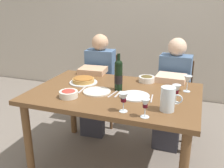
{
  "coord_description": "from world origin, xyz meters",
  "views": [
    {
      "loc": [
        0.7,
        -2.01,
        1.56
      ],
      "look_at": [
        -0.04,
        0.05,
        0.81
      ],
      "focal_mm": 40.4,
      "sensor_mm": 36.0,
      "label": 1
    }
  ],
  "objects_px": {
    "diner_left": "(98,81)",
    "chair_right": "(175,92)",
    "wine_glass_centre": "(176,90)",
    "water_pitcher": "(168,100)",
    "wine_glass_spare": "(188,80)",
    "diner_right": "(172,89)",
    "wine_glass_left_diner": "(123,98)",
    "dinner_plate_right_setting": "(134,96)",
    "dinner_plate_left_setting": "(97,92)",
    "wine_bottle": "(119,75)",
    "salad_bowl": "(69,93)",
    "dining_table": "(115,101)",
    "chair_left": "(104,84)",
    "wine_glass_right_diner": "(145,104)",
    "olive_bowl": "(147,79)",
    "baked_tart": "(83,80)"
  },
  "relations": [
    {
      "from": "diner_left",
      "to": "chair_right",
      "type": "relative_size",
      "value": 1.33
    },
    {
      "from": "wine_glass_centre",
      "to": "water_pitcher",
      "type": "bearing_deg",
      "value": -103.74
    },
    {
      "from": "wine_glass_spare",
      "to": "diner_right",
      "type": "relative_size",
      "value": 0.13
    },
    {
      "from": "wine_glass_left_diner",
      "to": "wine_glass_centre",
      "type": "height_order",
      "value": "wine_glass_centre"
    },
    {
      "from": "water_pitcher",
      "to": "dinner_plate_right_setting",
      "type": "relative_size",
      "value": 0.72
    },
    {
      "from": "dinner_plate_left_setting",
      "to": "diner_left",
      "type": "xyz_separation_m",
      "value": [
        -0.3,
        0.72,
        -0.15
      ]
    },
    {
      "from": "wine_glass_spare",
      "to": "dinner_plate_left_setting",
      "type": "distance_m",
      "value": 0.82
    },
    {
      "from": "water_pitcher",
      "to": "wine_glass_centre",
      "type": "bearing_deg",
      "value": 76.26
    },
    {
      "from": "wine_bottle",
      "to": "wine_glass_centre",
      "type": "relative_size",
      "value": 2.21
    },
    {
      "from": "salad_bowl",
      "to": "wine_glass_centre",
      "type": "distance_m",
      "value": 0.89
    },
    {
      "from": "dining_table",
      "to": "dinner_plate_right_setting",
      "type": "distance_m",
      "value": 0.23
    },
    {
      "from": "wine_bottle",
      "to": "water_pitcher",
      "type": "xyz_separation_m",
      "value": [
        0.49,
        -0.3,
        -0.06
      ]
    },
    {
      "from": "dinner_plate_left_setting",
      "to": "wine_glass_centre",
      "type": "bearing_deg",
      "value": -0.98
    },
    {
      "from": "water_pitcher",
      "to": "chair_left",
      "type": "xyz_separation_m",
      "value": [
        -0.96,
        1.14,
        -0.35
      ]
    },
    {
      "from": "wine_glass_right_diner",
      "to": "chair_right",
      "type": "distance_m",
      "value": 1.36
    },
    {
      "from": "wine_glass_spare",
      "to": "chair_right",
      "type": "relative_size",
      "value": 0.17
    },
    {
      "from": "wine_bottle",
      "to": "wine_glass_centre",
      "type": "xyz_separation_m",
      "value": [
        0.53,
        -0.13,
        -0.03
      ]
    },
    {
      "from": "wine_glass_spare",
      "to": "dinner_plate_right_setting",
      "type": "relative_size",
      "value": 0.57
    },
    {
      "from": "diner_right",
      "to": "wine_glass_spare",
      "type": "bearing_deg",
      "value": 113.53
    },
    {
      "from": "water_pitcher",
      "to": "dinner_plate_left_setting",
      "type": "height_order",
      "value": "water_pitcher"
    },
    {
      "from": "wine_glass_spare",
      "to": "diner_left",
      "type": "height_order",
      "value": "diner_left"
    },
    {
      "from": "dining_table",
      "to": "wine_glass_right_diner",
      "type": "distance_m",
      "value": 0.59
    },
    {
      "from": "olive_bowl",
      "to": "wine_glass_left_diner",
      "type": "bearing_deg",
      "value": -90.83
    },
    {
      "from": "olive_bowl",
      "to": "wine_glass_centre",
      "type": "relative_size",
      "value": 1.04
    },
    {
      "from": "wine_bottle",
      "to": "wine_glass_right_diner",
      "type": "xyz_separation_m",
      "value": [
        0.35,
        -0.47,
        -0.05
      ]
    },
    {
      "from": "wine_glass_right_diner",
      "to": "chair_left",
      "type": "relative_size",
      "value": 0.16
    },
    {
      "from": "water_pitcher",
      "to": "wine_glass_left_diner",
      "type": "xyz_separation_m",
      "value": [
        -0.3,
        -0.13,
        0.02
      ]
    },
    {
      "from": "olive_bowl",
      "to": "dinner_plate_right_setting",
      "type": "bearing_deg",
      "value": -91.38
    },
    {
      "from": "water_pitcher",
      "to": "chair_left",
      "type": "distance_m",
      "value": 1.53
    },
    {
      "from": "wine_glass_left_diner",
      "to": "dining_table",
      "type": "bearing_deg",
      "value": 117.84
    },
    {
      "from": "wine_glass_left_diner",
      "to": "chair_left",
      "type": "xyz_separation_m",
      "value": [
        -0.66,
        1.26,
        -0.37
      ]
    },
    {
      "from": "wine_glass_right_diner",
      "to": "wine_glass_left_diner",
      "type": "bearing_deg",
      "value": 167.52
    },
    {
      "from": "olive_bowl",
      "to": "wine_glass_left_diner",
      "type": "xyz_separation_m",
      "value": [
        -0.01,
        -0.76,
        0.07
      ]
    },
    {
      "from": "wine_glass_left_diner",
      "to": "wine_glass_centre",
      "type": "xyz_separation_m",
      "value": [
        0.35,
        0.3,
        0.0
      ]
    },
    {
      "from": "dinner_plate_left_setting",
      "to": "diner_right",
      "type": "distance_m",
      "value": 0.94
    },
    {
      "from": "wine_glass_right_diner",
      "to": "chair_left",
      "type": "distance_m",
      "value": 1.58
    },
    {
      "from": "wine_glass_left_diner",
      "to": "chair_left",
      "type": "relative_size",
      "value": 0.17
    },
    {
      "from": "wine_glass_left_diner",
      "to": "dinner_plate_right_setting",
      "type": "height_order",
      "value": "wine_glass_left_diner"
    },
    {
      "from": "salad_bowl",
      "to": "chair_left",
      "type": "xyz_separation_m",
      "value": [
        -0.13,
        1.15,
        -0.3
      ]
    },
    {
      "from": "wine_glass_centre",
      "to": "chair_right",
      "type": "bearing_deg",
      "value": 95.46
    },
    {
      "from": "wine_glass_spare",
      "to": "diner_right",
      "type": "height_order",
      "value": "diner_right"
    },
    {
      "from": "wine_bottle",
      "to": "diner_right",
      "type": "bearing_deg",
      "value": 54.62
    },
    {
      "from": "wine_glass_centre",
      "to": "chair_left",
      "type": "distance_m",
      "value": 1.44
    },
    {
      "from": "dining_table",
      "to": "wine_glass_spare",
      "type": "height_order",
      "value": "wine_glass_spare"
    },
    {
      "from": "chair_left",
      "to": "chair_right",
      "type": "xyz_separation_m",
      "value": [
        0.91,
        0.0,
        0.0
      ]
    },
    {
      "from": "wine_glass_right_diner",
      "to": "chair_right",
      "type": "bearing_deg",
      "value": 86.37
    },
    {
      "from": "dining_table",
      "to": "wine_glass_right_diner",
      "type": "height_order",
      "value": "wine_glass_right_diner"
    },
    {
      "from": "dinner_plate_right_setting",
      "to": "chair_left",
      "type": "bearing_deg",
      "value": 124.87
    },
    {
      "from": "wine_bottle",
      "to": "baked_tart",
      "type": "bearing_deg",
      "value": 168.89
    },
    {
      "from": "salad_bowl",
      "to": "baked_tart",
      "type": "bearing_deg",
      "value": 97.18
    }
  ]
}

